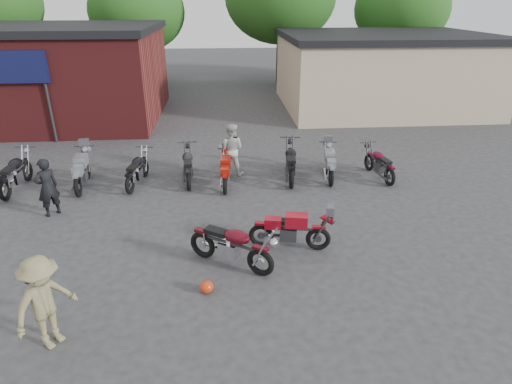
{
  "coord_description": "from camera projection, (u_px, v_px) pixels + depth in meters",
  "views": [
    {
      "loc": [
        0.1,
        -7.47,
        5.41
      ],
      "look_at": [
        0.89,
        2.36,
        0.9
      ],
      "focal_mm": 30.0,
      "sensor_mm": 36.0,
      "label": 1
    }
  ],
  "objects": [
    {
      "name": "ground",
      "position": [
        223.0,
        278.0,
        9.01
      ],
      "size": [
        90.0,
        90.0,
        0.0
      ],
      "primitive_type": "plane",
      "color": "#2F2F31"
    },
    {
      "name": "person_dark",
      "position": [
        47.0,
        187.0,
        11.33
      ],
      "size": [
        0.69,
        0.69,
        1.62
      ],
      "primitive_type": "imported",
      "rotation": [
        0.0,
        0.0,
        3.91
      ],
      "color": "black",
      "rests_on": "ground"
    },
    {
      "name": "stucco_building",
      "position": [
        381.0,
        73.0,
        22.51
      ],
      "size": [
        10.0,
        8.0,
        3.5
      ],
      "primitive_type": "cube",
      "color": "tan",
      "rests_on": "ground"
    },
    {
      "name": "row_bike_4",
      "position": [
        226.0,
        169.0,
        13.29
      ],
      "size": [
        0.7,
        1.85,
        1.05
      ],
      "primitive_type": null,
      "rotation": [
        0.0,
        0.0,
        1.51
      ],
      "color": "#A91A0E",
      "rests_on": "ground"
    },
    {
      "name": "vintage_motorcycle",
      "position": [
        232.0,
        243.0,
        9.19
      ],
      "size": [
        2.07,
        1.67,
        1.18
      ],
      "primitive_type": null,
      "rotation": [
        0.0,
        0.0,
        -0.57
      ],
      "color": "#530A15",
      "rests_on": "ground"
    },
    {
      "name": "row_bike_0",
      "position": [
        15.0,
        171.0,
        12.97
      ],
      "size": [
        0.73,
        2.08,
        1.2
      ],
      "primitive_type": null,
      "rotation": [
        0.0,
        0.0,
        1.55
      ],
      "color": "black",
      "rests_on": "ground"
    },
    {
      "name": "brick_building",
      "position": [
        28.0,
        76.0,
        20.23
      ],
      "size": [
        12.0,
        8.0,
        4.0
      ],
      "primitive_type": "cube",
      "color": "maroon",
      "rests_on": "ground"
    },
    {
      "name": "row_bike_7",
      "position": [
        379.0,
        162.0,
        13.87
      ],
      "size": [
        0.91,
        1.92,
        1.07
      ],
      "primitive_type": null,
      "rotation": [
        0.0,
        0.0,
        1.74
      ],
      "color": "#4E091F",
      "rests_on": "ground"
    },
    {
      "name": "person_tan",
      "position": [
        45.0,
        303.0,
        6.98
      ],
      "size": [
        1.15,
        1.27,
        1.72
      ],
      "primitive_type": "imported",
      "rotation": [
        0.0,
        0.0,
        0.98
      ],
      "color": "#867C52",
      "rests_on": "ground"
    },
    {
      "name": "tree_2",
      "position": [
        280.0,
        14.0,
        27.43
      ],
      "size": [
        7.04,
        7.04,
        8.8
      ],
      "primitive_type": null,
      "color": "#194211",
      "rests_on": "ground"
    },
    {
      "name": "row_bike_6",
      "position": [
        329.0,
        162.0,
        13.83
      ],
      "size": [
        0.87,
        1.93,
        1.08
      ],
      "primitive_type": null,
      "rotation": [
        0.0,
        0.0,
        1.43
      ],
      "color": "gray",
      "rests_on": "ground"
    },
    {
      "name": "row_bike_5",
      "position": [
        291.0,
        160.0,
        13.74
      ],
      "size": [
        0.94,
        2.21,
        1.24
      ],
      "primitive_type": null,
      "rotation": [
        0.0,
        0.0,
        1.46
      ],
      "color": "black",
      "rests_on": "ground"
    },
    {
      "name": "row_bike_3",
      "position": [
        188.0,
        164.0,
        13.58
      ],
      "size": [
        0.78,
        2.02,
        1.15
      ],
      "primitive_type": null,
      "rotation": [
        0.0,
        0.0,
        1.64
      ],
      "color": "black",
      "rests_on": "ground"
    },
    {
      "name": "tree_3",
      "position": [
        400.0,
        24.0,
        28.26
      ],
      "size": [
        6.08,
        6.08,
        7.6
      ],
      "primitive_type": null,
      "color": "#194211",
      "rests_on": "ground"
    },
    {
      "name": "person_light",
      "position": [
        231.0,
        149.0,
        14.0
      ],
      "size": [
        0.99,
        0.86,
        1.73
      ],
      "primitive_type": "imported",
      "rotation": [
        0.0,
        0.0,
        2.87
      ],
      "color": "#BBBCB7",
      "rests_on": "ground"
    },
    {
      "name": "helmet",
      "position": [
        207.0,
        287.0,
        8.55
      ],
      "size": [
        0.37,
        0.37,
        0.26
      ],
      "primitive_type": "ellipsoid",
      "rotation": [
        0.0,
        0.0,
        -0.42
      ],
      "color": "red",
      "rests_on": "ground"
    },
    {
      "name": "tree_1",
      "position": [
        139.0,
        27.0,
        27.06
      ],
      "size": [
        5.92,
        5.92,
        7.4
      ],
      "primitive_type": null,
      "color": "#194211",
      "rests_on": "ground"
    },
    {
      "name": "row_bike_1",
      "position": [
        81.0,
        169.0,
        13.17
      ],
      "size": [
        0.85,
        2.05,
        1.16
      ],
      "primitive_type": null,
      "rotation": [
        0.0,
        0.0,
        1.67
      ],
      "color": "gray",
      "rests_on": "ground"
    },
    {
      "name": "row_bike_2",
      "position": [
        137.0,
        168.0,
        13.34
      ],
      "size": [
        0.92,
        1.95,
        1.08
      ],
      "primitive_type": null,
      "rotation": [
        0.0,
        0.0,
        1.4
      ],
      "color": "black",
      "rests_on": "ground"
    },
    {
      "name": "sportbike",
      "position": [
        291.0,
        228.0,
        9.89
      ],
      "size": [
        1.93,
        0.95,
        1.07
      ],
      "primitive_type": null,
      "rotation": [
        0.0,
        0.0,
        -0.19
      ],
      "color": "#A20D1C",
      "rests_on": "ground"
    }
  ]
}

